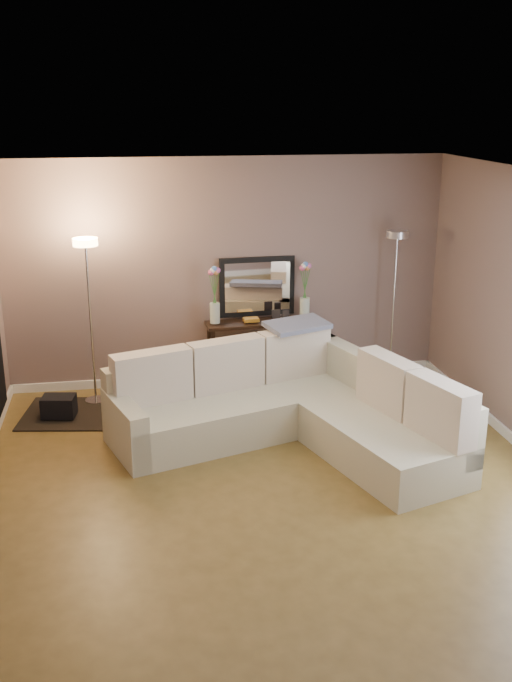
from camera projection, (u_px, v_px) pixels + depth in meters
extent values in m
cube|color=brown|center=(272.00, 493.00, 6.46)|extent=(5.00, 5.50, 0.01)
cube|color=white|center=(274.00, 181.00, 5.66)|extent=(5.00, 5.50, 0.01)
cube|color=#7C655F|center=(227.00, 273.00, 8.65)|extent=(5.00, 0.02, 2.60)
cube|color=#7C655F|center=(387.00, 533.00, 3.47)|extent=(5.00, 0.02, 2.60)
cube|color=white|center=(228.00, 376.00, 9.01)|extent=(5.00, 0.03, 0.10)
cube|color=beige|center=(241.00, 413.00, 7.57)|extent=(2.71, 1.64, 0.39)
cube|color=beige|center=(226.00, 377.00, 7.78)|extent=(2.50, 0.98, 0.55)
cube|color=beige|center=(125.00, 429.00, 7.02)|extent=(0.44, 0.90, 0.55)
cube|color=beige|center=(384.00, 444.00, 6.91)|extent=(1.33, 1.77, 0.39)
cube|color=beige|center=(387.00, 393.00, 7.35)|extent=(0.95, 2.41, 0.55)
cube|color=beige|center=(152.00, 377.00, 7.26)|extent=(0.80, 0.44, 0.51)
cube|color=beige|center=(226.00, 364.00, 7.61)|extent=(0.80, 0.44, 0.51)
cube|color=beige|center=(294.00, 353.00, 7.96)|extent=(0.80, 0.44, 0.51)
cube|color=beige|center=(388.00, 383.00, 7.12)|extent=(0.43, 0.74, 0.51)
cube|color=beige|center=(441.00, 410.00, 6.50)|extent=(0.43, 0.74, 0.51)
cube|color=slate|center=(297.00, 325.00, 7.91)|extent=(0.74, 0.58, 0.09)
cube|color=black|center=(260.00, 323.00, 8.69)|extent=(1.26, 0.40, 0.04)
cube|color=black|center=(213.00, 362.00, 8.56)|extent=(0.05, 0.05, 0.73)
cube|color=black|center=(209.00, 354.00, 8.81)|extent=(0.05, 0.05, 0.73)
cube|color=black|center=(311.00, 354.00, 8.80)|extent=(0.05, 0.05, 0.73)
cube|color=black|center=(304.00, 347.00, 9.05)|extent=(0.05, 0.05, 0.73)
cube|color=black|center=(260.00, 370.00, 8.86)|extent=(1.18, 0.37, 0.03)
cube|color=#BF3333|center=(217.00, 365.00, 8.72)|extent=(0.04, 0.15, 0.18)
cube|color=#3359A5|center=(220.00, 364.00, 8.73)|extent=(0.04, 0.15, 0.20)
cube|color=gold|center=(224.00, 363.00, 8.73)|extent=(0.05, 0.15, 0.22)
cube|color=#3F7F4C|center=(228.00, 364.00, 8.75)|extent=(0.05, 0.16, 0.18)
cube|color=#994C99|center=(232.00, 363.00, 8.76)|extent=(0.04, 0.15, 0.20)
cube|color=orange|center=(235.00, 362.00, 8.76)|extent=(0.04, 0.15, 0.22)
cube|color=#262626|center=(239.00, 363.00, 8.78)|extent=(0.05, 0.15, 0.18)
cube|color=#4C99B2|center=(243.00, 362.00, 8.79)|extent=(0.05, 0.16, 0.20)
cube|color=#B2A58C|center=(247.00, 361.00, 8.79)|extent=(0.04, 0.15, 0.22)
cube|color=brown|center=(251.00, 362.00, 8.81)|extent=(0.04, 0.15, 0.18)
cube|color=navy|center=(254.00, 361.00, 8.81)|extent=(0.05, 0.15, 0.20)
cube|color=gold|center=(259.00, 360.00, 8.82)|extent=(0.05, 0.16, 0.22)
cube|color=black|center=(257.00, 287.00, 8.72)|extent=(0.88, 0.09, 0.69)
cube|color=white|center=(258.00, 287.00, 8.70)|extent=(0.76, 0.05, 0.57)
cube|color=orange|center=(251.00, 320.00, 8.62)|extent=(0.18, 0.12, 0.04)
cube|color=black|center=(276.00, 315.00, 8.65)|extent=(0.10, 0.02, 0.12)
cube|color=black|center=(286.00, 315.00, 8.68)|extent=(0.08, 0.02, 0.11)
cylinder|color=silver|center=(215.00, 313.00, 8.53)|extent=(0.12, 0.12, 0.23)
cylinder|color=#38722D|center=(213.00, 290.00, 8.45)|extent=(0.09, 0.01, 0.39)
sphere|color=#E5598C|center=(211.00, 272.00, 8.38)|extent=(0.07, 0.07, 0.07)
cylinder|color=#38722D|center=(214.00, 289.00, 8.45)|extent=(0.05, 0.01, 0.42)
sphere|color=white|center=(212.00, 271.00, 8.38)|extent=(0.07, 0.07, 0.07)
cylinder|color=#38722D|center=(214.00, 288.00, 8.44)|extent=(0.01, 0.01, 0.44)
sphere|color=#598CE5|center=(214.00, 269.00, 8.38)|extent=(0.07, 0.07, 0.07)
cylinder|color=#38722D|center=(215.00, 290.00, 8.45)|extent=(0.05, 0.01, 0.40)
sphere|color=#E58C4C|center=(216.00, 272.00, 8.39)|extent=(0.07, 0.07, 0.07)
cylinder|color=#38722D|center=(216.00, 289.00, 8.45)|extent=(0.10, 0.01, 0.41)
sphere|color=#D866B2|center=(217.00, 270.00, 8.39)|extent=(0.07, 0.07, 0.07)
cylinder|color=silver|center=(305.00, 308.00, 8.76)|extent=(0.12, 0.12, 0.23)
cylinder|color=#38722D|center=(304.00, 285.00, 8.67)|extent=(0.09, 0.01, 0.39)
sphere|color=#E5598C|center=(302.00, 268.00, 8.61)|extent=(0.07, 0.07, 0.07)
cylinder|color=#38722D|center=(304.00, 284.00, 8.67)|extent=(0.05, 0.01, 0.42)
sphere|color=white|center=(304.00, 266.00, 8.60)|extent=(0.07, 0.07, 0.07)
cylinder|color=#38722D|center=(305.00, 283.00, 8.67)|extent=(0.01, 0.01, 0.44)
sphere|color=#598CE5|center=(305.00, 264.00, 8.60)|extent=(0.07, 0.07, 0.07)
cylinder|color=#38722D|center=(306.00, 285.00, 8.68)|extent=(0.05, 0.01, 0.40)
sphere|color=#E58C4C|center=(307.00, 268.00, 8.62)|extent=(0.07, 0.07, 0.07)
cylinder|color=#38722D|center=(306.00, 284.00, 8.68)|extent=(0.10, 0.01, 0.41)
sphere|color=#D866B2|center=(309.00, 266.00, 8.62)|extent=(0.07, 0.07, 0.07)
cylinder|color=silver|center=(96.00, 400.00, 8.38)|extent=(0.27, 0.27, 0.03)
cylinder|color=silver|center=(91.00, 325.00, 8.12)|extent=(0.03, 0.03, 1.73)
cylinder|color=#FFBF72|center=(85.00, 242.00, 7.84)|extent=(0.29, 0.29, 0.08)
cylinder|color=silver|center=(389.00, 379.00, 9.02)|extent=(0.24, 0.24, 0.03)
cylinder|color=silver|center=(393.00, 310.00, 8.76)|extent=(0.03, 0.03, 1.70)
cylinder|color=silver|center=(398.00, 234.00, 8.49)|extent=(0.27, 0.27, 0.08)
cube|color=black|center=(81.00, 413.00, 8.05)|extent=(1.31, 1.07, 0.02)
cube|color=black|center=(59.00, 406.00, 7.92)|extent=(0.37, 0.29, 0.22)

